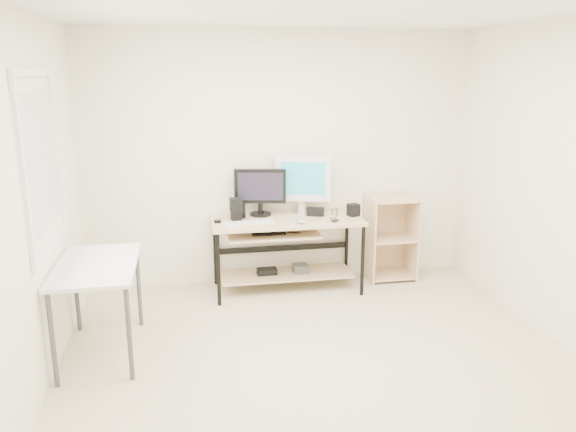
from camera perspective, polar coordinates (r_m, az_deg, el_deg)
The scene contains 16 objects.
room at distance 3.90m, azimuth 2.11°, elevation 1.66°, with size 4.01×4.01×2.62m.
desk at distance 5.66m, azimuth -0.38°, elevation -2.37°, with size 1.50×0.65×0.75m.
side_table at distance 4.59m, azimuth -18.84°, elevation -5.55°, with size 0.60×1.00×0.75m.
shelf_unit at distance 6.13m, azimuth 10.25°, elevation -2.09°, with size 0.50×0.40×0.90m.
black_monitor at distance 5.69m, azimuth -2.84°, elevation 2.76°, with size 0.52×0.22×0.48m.
white_imac at distance 5.75m, azimuth 1.52°, elevation 3.69°, with size 0.57×0.19×0.61m.
keyboard at distance 5.44m, azimuth -3.98°, elevation -0.68°, with size 0.48×0.13×0.02m, color silver.
mouse at distance 5.44m, azimuth 1.30°, elevation -0.52°, with size 0.08×0.12×0.04m, color #BABAC0.
center_speaker at distance 5.72m, azimuth 2.80°, elevation 0.45°, with size 0.17×0.08×0.09m, color black.
speaker_left at distance 5.55m, azimuth -5.30°, elevation 0.74°, with size 0.12×0.12×0.22m.
speaker_right at distance 5.74m, azimuth 6.66°, elevation 0.62°, with size 0.10×0.10×0.12m, color black.
audio_controller at distance 5.63m, azimuth -4.84°, elevation 0.66°, with size 0.09×0.06×0.18m, color black.
volume_puck at distance 5.50m, azimuth -7.17°, elevation -0.53°, with size 0.07×0.07×0.03m, color black.
smartphone at distance 5.60m, azimuth 4.73°, elevation -0.31°, with size 0.06×0.11×0.01m, color black.
coaster at distance 5.51m, azimuth 4.74°, elevation -0.58°, with size 0.08×0.08×0.01m, color #A5794A.
drinking_glass at distance 5.49m, azimuth 4.75°, elevation 0.06°, with size 0.06×0.06×0.12m, color white.
Camera 1 is at (-0.96, -3.67, 2.19)m, focal length 35.00 mm.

